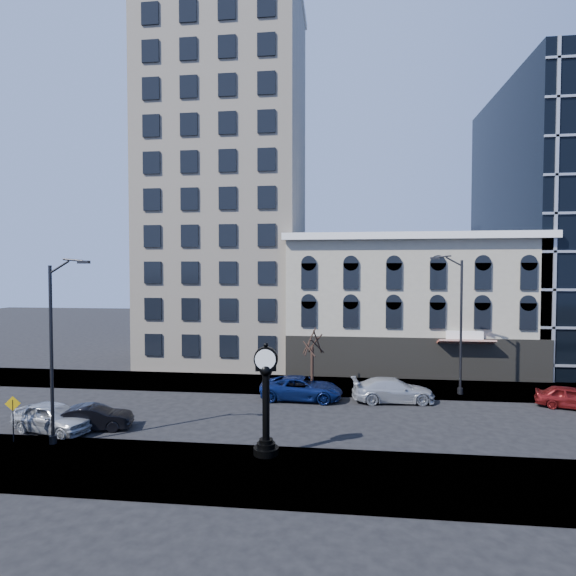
# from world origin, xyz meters

# --- Properties ---
(ground) EXTENTS (160.00, 160.00, 0.00)m
(ground) POSITION_xyz_m (0.00, 0.00, 0.00)
(ground) COLOR black
(ground) RESTS_ON ground
(sidewalk_far) EXTENTS (160.00, 6.00, 0.12)m
(sidewalk_far) POSITION_xyz_m (0.00, 8.00, 0.06)
(sidewalk_far) COLOR gray
(sidewalk_far) RESTS_ON ground
(sidewalk_near) EXTENTS (160.00, 6.00, 0.12)m
(sidewalk_near) POSITION_xyz_m (0.00, -8.00, 0.06)
(sidewalk_near) COLOR gray
(sidewalk_near) RESTS_ON ground
(cream_tower) EXTENTS (15.90, 15.40, 42.50)m
(cream_tower) POSITION_xyz_m (-6.11, 18.88, 19.32)
(cream_tower) COLOR beige
(cream_tower) RESTS_ON ground
(victorian_row) EXTENTS (22.60, 11.19, 12.50)m
(victorian_row) POSITION_xyz_m (12.00, 15.89, 6.00)
(victorian_row) COLOR #A39B86
(victorian_row) RESTS_ON ground
(street_clock) EXTENTS (1.26, 1.26, 5.55)m
(street_clock) POSITION_xyz_m (2.06, -6.07, 2.63)
(street_clock) COLOR black
(street_clock) RESTS_ON sidewalk_near
(street_lamp_near) EXTENTS (2.56, 0.39, 9.90)m
(street_lamp_near) POSITION_xyz_m (-8.56, -6.02, 7.59)
(street_lamp_near) COLOR black
(street_lamp_near) RESTS_ON sidewalk_near
(street_lamp_far) EXTENTS (2.64, 1.03, 10.45)m
(street_lamp_far) POSITION_xyz_m (13.81, 6.62, 8.01)
(street_lamp_far) COLOR black
(street_lamp_far) RESTS_ON sidewalk_far
(bare_tree_far) EXTENTS (2.94, 2.94, 5.05)m
(bare_tree_far) POSITION_xyz_m (3.53, 7.37, 3.92)
(bare_tree_far) COLOR #2F1E17
(bare_tree_far) RESTS_ON sidewalk_far
(warning_sign) EXTENTS (0.78, 0.23, 2.44)m
(warning_sign) POSITION_xyz_m (-11.53, -6.00, 1.80)
(warning_sign) COLOR black
(warning_sign) RESTS_ON sidewalk_near
(car_near_a) EXTENTS (5.26, 3.16, 1.68)m
(car_near_a) POSITION_xyz_m (-10.61, -4.04, 0.84)
(car_near_a) COLOR #A5A8AD
(car_near_a) RESTS_ON ground
(car_near_b) EXTENTS (4.55, 2.57, 1.42)m
(car_near_b) POSITION_xyz_m (-8.49, -3.49, 0.71)
(car_near_b) COLOR black
(car_near_b) RESTS_ON ground
(car_far_a) EXTENTS (5.97, 2.93, 1.63)m
(car_far_a) POSITION_xyz_m (2.97, 4.06, 0.82)
(car_far_a) COLOR #0C194C
(car_far_a) RESTS_ON ground
(car_far_b) EXTENTS (5.90, 2.84, 1.66)m
(car_far_b) POSITION_xyz_m (9.41, 4.24, 0.83)
(car_far_b) COLOR #A5A8AD
(car_far_b) RESTS_ON ground
(car_far_c) EXTENTS (4.66, 3.05, 1.48)m
(car_far_c) POSITION_xyz_m (21.10, 4.01, 0.74)
(car_far_c) COLOR maroon
(car_far_c) RESTS_ON ground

